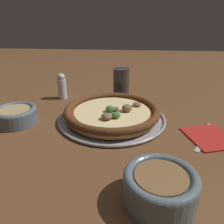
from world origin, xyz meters
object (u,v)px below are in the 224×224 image
Objects in this scene: drinking_cup at (121,82)px; fork at (206,135)px; napkin at (210,137)px; pizza at (112,112)px; bowl_far at (160,186)px; pepper_shaker at (62,86)px; pizza_tray at (112,118)px; bowl_near at (16,115)px.

drinking_cup is 0.69× the size of fork.
napkin reaches higher than fork.
bowl_far is at bearing -160.88° from pizza.
fork is at bearing -117.73° from pepper_shaker.
pepper_shaker reaches higher than pizza_tray.
bowl_near is (-0.05, 0.29, 0.02)m from pizza_tray.
pizza is 2.31× the size of bowl_far.
napkin is 0.96× the size of fork.
pepper_shaker is at bearing 91.14° from fork.
bowl_far is at bearing 176.92° from fork.
napkin is 0.02m from fork.
bowl_far is (-0.32, -0.11, 0.01)m from pizza.
bowl_far is (-0.32, -0.11, 0.03)m from pizza_tray.
drinking_cup is at bearing 9.80° from bowl_far.
pizza_tray is at bearing -129.86° from pepper_shaker.
pizza is 0.28m from pepper_shaker.
bowl_far is 0.83× the size of napkin.
pizza is 0.29m from bowl_near.
bowl_near is 0.55m from fork.
bowl_far is (-0.27, -0.40, 0.01)m from bowl_near.
pizza_tray is at bearing 72.01° from napkin.
pepper_shaker reaches higher than bowl_far.
fork is at bearing -31.95° from bowl_far.
fork is 0.54m from pepper_shaker.
bowl_near is at bearing 55.60° from bowl_far.
pepper_shaker reaches higher than pizza.
pizza is (-0.00, -0.00, 0.02)m from pizza_tray.
fork is at bearing 21.93° from napkin.
drinking_cup is (0.23, -0.02, 0.03)m from pizza.
bowl_near reaches higher than napkin.
bowl_far reaches higher than pizza_tray.
drinking_cup reaches higher than bowl_far.
bowl_far is 0.80× the size of fork.
bowl_near is 0.79× the size of fork.
pepper_shaker is at bearing 32.98° from bowl_far.
drinking_cup is 0.41m from napkin.
napkin is (-0.09, -0.27, -0.02)m from pizza.
pizza_tray is 3.02× the size of drinking_cup.
pizza is at bearing 103.32° from fork.
napkin is at bearing -107.93° from pizza.
pepper_shaker is at bearing -18.82° from bowl_near.
pizza_tray is 1.13× the size of pizza.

